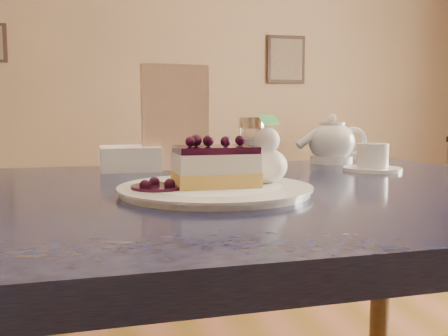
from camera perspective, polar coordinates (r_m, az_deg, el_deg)
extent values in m
cube|color=#896E4E|center=(5.70, -10.74, 11.45)|extent=(8.00, 0.02, 3.00)
cube|color=black|center=(6.00, 7.12, 12.20)|extent=(0.45, 0.03, 0.55)
cube|color=#1D223F|center=(0.89, -1.88, -3.78)|extent=(1.39, 0.96, 0.04)
cylinder|color=#4A391D|center=(1.58, 17.38, -15.36)|extent=(0.06, 0.06, 0.79)
cylinder|color=white|center=(0.83, -1.01, -2.50)|extent=(0.31, 0.31, 0.01)
cube|color=tan|center=(0.83, -1.01, -1.25)|extent=(0.14, 0.10, 0.02)
cube|color=silver|center=(0.83, -1.02, 0.67)|extent=(0.14, 0.10, 0.03)
cube|color=black|center=(0.82, -1.02, 2.14)|extent=(0.13, 0.10, 0.01)
ellipsoid|color=white|center=(0.87, 4.92, 0.23)|extent=(0.07, 0.07, 0.06)
cylinder|color=black|center=(0.81, -7.48, -2.17)|extent=(0.09, 0.09, 0.01)
cylinder|color=white|center=(1.21, 16.59, -0.12)|extent=(0.13, 0.13, 0.01)
cylinder|color=white|center=(1.21, 16.64, 1.39)|extent=(0.07, 0.07, 0.06)
ellipsoid|color=white|center=(1.36, 12.20, 2.73)|extent=(0.12, 0.12, 0.10)
cylinder|color=white|center=(1.36, 12.26, 5.18)|extent=(0.07, 0.07, 0.01)
cylinder|color=white|center=(1.33, 9.00, 2.72)|extent=(0.07, 0.02, 0.06)
cube|color=beige|center=(1.19, -5.60, 5.76)|extent=(0.16, 0.04, 0.25)
cylinder|color=white|center=(1.27, 3.21, 2.40)|extent=(0.06, 0.06, 0.10)
cylinder|color=silver|center=(1.27, 3.23, 5.17)|extent=(0.07, 0.07, 0.03)
cube|color=white|center=(1.19, -10.73, 1.11)|extent=(0.14, 0.14, 0.06)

